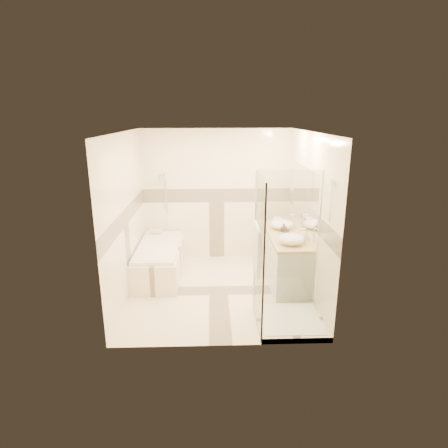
{
  "coord_description": "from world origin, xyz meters",
  "views": [
    {
      "loc": [
        -0.1,
        -5.51,
        2.75
      ],
      "look_at": [
        0.1,
        0.25,
        1.05
      ],
      "focal_mm": 30.0,
      "sensor_mm": 36.0,
      "label": 1
    }
  ],
  "objects_px": {
    "vessel_sink_far": "(291,239)",
    "vanity": "(285,258)",
    "bathtub": "(159,259)",
    "amenity_bottle_a": "(287,232)",
    "amenity_bottle_b": "(284,228)",
    "vessel_sink_near": "(282,224)",
    "shower_enclosure": "(282,288)"
  },
  "relations": [
    {
      "from": "shower_enclosure",
      "to": "amenity_bottle_b",
      "type": "height_order",
      "value": "shower_enclosure"
    },
    {
      "from": "vanity",
      "to": "amenity_bottle_b",
      "type": "distance_m",
      "value": 0.51
    },
    {
      "from": "amenity_bottle_b",
      "to": "vanity",
      "type": "bearing_deg",
      "value": -80.59
    },
    {
      "from": "bathtub",
      "to": "amenity_bottle_a",
      "type": "bearing_deg",
      "value": -12.45
    },
    {
      "from": "bathtub",
      "to": "vanity",
      "type": "xyz_separation_m",
      "value": [
        2.15,
        -0.35,
        0.12
      ]
    },
    {
      "from": "shower_enclosure",
      "to": "vessel_sink_near",
      "type": "height_order",
      "value": "shower_enclosure"
    },
    {
      "from": "shower_enclosure",
      "to": "amenity_bottle_a",
      "type": "height_order",
      "value": "shower_enclosure"
    },
    {
      "from": "shower_enclosure",
      "to": "vessel_sink_near",
      "type": "distance_m",
      "value": 1.66
    },
    {
      "from": "amenity_bottle_b",
      "to": "vessel_sink_near",
      "type": "bearing_deg",
      "value": 90.0
    },
    {
      "from": "bathtub",
      "to": "vessel_sink_near",
      "type": "xyz_separation_m",
      "value": [
        2.13,
        -0.04,
        0.62
      ]
    },
    {
      "from": "vessel_sink_near",
      "to": "vessel_sink_far",
      "type": "distance_m",
      "value": 0.79
    },
    {
      "from": "amenity_bottle_a",
      "to": "amenity_bottle_b",
      "type": "xyz_separation_m",
      "value": [
        0.0,
        0.24,
        0.0
      ]
    },
    {
      "from": "bathtub",
      "to": "amenity_bottle_a",
      "type": "distance_m",
      "value": 2.27
    },
    {
      "from": "vessel_sink_far",
      "to": "amenity_bottle_b",
      "type": "xyz_separation_m",
      "value": [
        0.0,
        0.6,
        -0.01
      ]
    },
    {
      "from": "vessel_sink_far",
      "to": "bathtub",
      "type": "bearing_deg",
      "value": 158.74
    },
    {
      "from": "amenity_bottle_b",
      "to": "shower_enclosure",
      "type": "bearing_deg",
      "value": -101.09
    },
    {
      "from": "vanity",
      "to": "vessel_sink_far",
      "type": "height_order",
      "value": "vessel_sink_far"
    },
    {
      "from": "shower_enclosure",
      "to": "vessel_sink_far",
      "type": "xyz_separation_m",
      "value": [
        0.27,
        0.79,
        0.43
      ]
    },
    {
      "from": "shower_enclosure",
      "to": "amenity_bottle_b",
      "type": "bearing_deg",
      "value": 78.91
    },
    {
      "from": "bathtub",
      "to": "vanity",
      "type": "relative_size",
      "value": 1.05
    },
    {
      "from": "vessel_sink_far",
      "to": "vanity",
      "type": "bearing_deg",
      "value": 87.61
    },
    {
      "from": "vessel_sink_near",
      "to": "bathtub",
      "type": "bearing_deg",
      "value": 178.9
    },
    {
      "from": "vanity",
      "to": "vessel_sink_near",
      "type": "distance_m",
      "value": 0.59
    },
    {
      "from": "bathtub",
      "to": "vessel_sink_far",
      "type": "distance_m",
      "value": 2.37
    },
    {
      "from": "vessel_sink_far",
      "to": "amenity_bottle_b",
      "type": "distance_m",
      "value": 0.6
    },
    {
      "from": "amenity_bottle_a",
      "to": "vessel_sink_near",
      "type": "bearing_deg",
      "value": 90.0
    },
    {
      "from": "bathtub",
      "to": "vessel_sink_far",
      "type": "relative_size",
      "value": 4.21
    },
    {
      "from": "shower_enclosure",
      "to": "amenity_bottle_a",
      "type": "xyz_separation_m",
      "value": [
        0.27,
        1.15,
        0.42
      ]
    },
    {
      "from": "vanity",
      "to": "vessel_sink_far",
      "type": "bearing_deg",
      "value": -92.39
    },
    {
      "from": "bathtub",
      "to": "amenity_bottle_b",
      "type": "xyz_separation_m",
      "value": [
        2.13,
        -0.23,
        0.62
      ]
    },
    {
      "from": "vanity",
      "to": "vessel_sink_near",
      "type": "relative_size",
      "value": 4.08
    },
    {
      "from": "vanity",
      "to": "shower_enclosure",
      "type": "xyz_separation_m",
      "value": [
        -0.29,
        -1.27,
        0.08
      ]
    }
  ]
}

